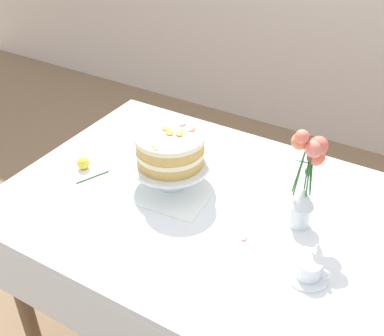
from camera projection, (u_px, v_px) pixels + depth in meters
ground_plane at (204, 336)px, 2.09m from camera, size 12.00×12.00×0.00m
dining_table at (203, 227)px, 1.70m from camera, size 1.40×1.00×0.74m
linen_napkin at (171, 184)px, 1.75m from camera, size 0.35×0.35×0.00m
cake_stand at (171, 166)px, 1.71m from camera, size 0.29×0.29×0.10m
layer_cake at (170, 148)px, 1.66m from camera, size 0.25×0.25×0.12m
flower_vase at (306, 179)px, 1.47m from camera, size 0.11×0.10×0.36m
teacup at (308, 270)px, 1.38m from camera, size 0.13×0.12×0.06m
fallen_rose at (83, 163)px, 1.82m from camera, size 0.12×0.12×0.05m
loose_petal_0 at (244, 238)px, 1.52m from camera, size 0.02×0.03×0.01m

